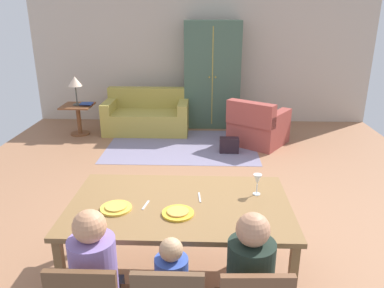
{
  "coord_description": "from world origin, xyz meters",
  "views": [
    {
      "loc": [
        0.1,
        -4.04,
        2.24
      ],
      "look_at": [
        -0.04,
        -0.13,
        0.85
      ],
      "focal_mm": 34.86,
      "sensor_mm": 36.0,
      "label": 1
    }
  ],
  "objects_px": {
    "table_lamp": "(75,82)",
    "couch": "(147,116)",
    "wine_glass": "(257,180)",
    "dining_table": "(180,210)",
    "plate_near_man": "(116,208)",
    "plate_near_child": "(178,213)",
    "armoire": "(212,75)",
    "side_table": "(78,115)",
    "book_lower": "(87,104)",
    "handbag": "(229,145)",
    "armchair": "(257,127)",
    "person_man": "(98,288)",
    "book_upper": "(87,104)"
  },
  "relations": [
    {
      "from": "armchair",
      "to": "handbag",
      "type": "height_order",
      "value": "armchair"
    },
    {
      "from": "plate_near_man",
      "to": "wine_glass",
      "type": "height_order",
      "value": "wine_glass"
    },
    {
      "from": "person_man",
      "to": "book_lower",
      "type": "bearing_deg",
      "value": 107.62
    },
    {
      "from": "dining_table",
      "to": "armchair",
      "type": "relative_size",
      "value": 1.52
    },
    {
      "from": "side_table",
      "to": "wine_glass",
      "type": "bearing_deg",
      "value": -53.69
    },
    {
      "from": "plate_near_man",
      "to": "book_lower",
      "type": "bearing_deg",
      "value": 109.94
    },
    {
      "from": "dining_table",
      "to": "plate_near_child",
      "type": "bearing_deg",
      "value": -90.0
    },
    {
      "from": "dining_table",
      "to": "armoire",
      "type": "distance_m",
      "value": 4.83
    },
    {
      "from": "armoire",
      "to": "book_upper",
      "type": "bearing_deg",
      "value": -161.9
    },
    {
      "from": "plate_near_child",
      "to": "book_lower",
      "type": "height_order",
      "value": "plate_near_child"
    },
    {
      "from": "armchair",
      "to": "armoire",
      "type": "bearing_deg",
      "value": 124.43
    },
    {
      "from": "plate_near_man",
      "to": "plate_near_child",
      "type": "distance_m",
      "value": 0.5
    },
    {
      "from": "table_lamp",
      "to": "handbag",
      "type": "bearing_deg",
      "value": -17.62
    },
    {
      "from": "plate_near_man",
      "to": "plate_near_child",
      "type": "relative_size",
      "value": 1.0
    },
    {
      "from": "table_lamp",
      "to": "couch",
      "type": "bearing_deg",
      "value": 11.38
    },
    {
      "from": "wine_glass",
      "to": "book_lower",
      "type": "distance_m",
      "value": 4.8
    },
    {
      "from": "wine_glass",
      "to": "side_table",
      "type": "bearing_deg",
      "value": 126.31
    },
    {
      "from": "plate_near_man",
      "to": "book_lower",
      "type": "height_order",
      "value": "plate_near_man"
    },
    {
      "from": "plate_near_man",
      "to": "wine_glass",
      "type": "distance_m",
      "value": 1.2
    },
    {
      "from": "dining_table",
      "to": "book_lower",
      "type": "bearing_deg",
      "value": 116.28
    },
    {
      "from": "plate_near_child",
      "to": "armoire",
      "type": "relative_size",
      "value": 0.12
    },
    {
      "from": "dining_table",
      "to": "plate_near_child",
      "type": "distance_m",
      "value": 0.19
    },
    {
      "from": "plate_near_man",
      "to": "person_man",
      "type": "height_order",
      "value": "person_man"
    },
    {
      "from": "plate_near_child",
      "to": "person_man",
      "type": "xyz_separation_m",
      "value": [
        -0.5,
        -0.55,
        -0.26
      ]
    },
    {
      "from": "plate_near_man",
      "to": "handbag",
      "type": "height_order",
      "value": "plate_near_man"
    },
    {
      "from": "armchair",
      "to": "armoire",
      "type": "distance_m",
      "value": 1.59
    },
    {
      "from": "dining_table",
      "to": "wine_glass",
      "type": "relative_size",
      "value": 9.74
    },
    {
      "from": "plate_near_man",
      "to": "armchair",
      "type": "height_order",
      "value": "armchair"
    },
    {
      "from": "side_table",
      "to": "table_lamp",
      "type": "bearing_deg",
      "value": 135.0
    },
    {
      "from": "plate_near_child",
      "to": "person_man",
      "type": "bearing_deg",
      "value": -132.28
    },
    {
      "from": "person_man",
      "to": "armchair",
      "type": "relative_size",
      "value": 0.93
    },
    {
      "from": "book_lower",
      "to": "handbag",
      "type": "xyz_separation_m",
      "value": [
        2.66,
        -0.95,
        -0.46
      ]
    },
    {
      "from": "dining_table",
      "to": "wine_glass",
      "type": "distance_m",
      "value": 0.7
    },
    {
      "from": "plate_near_man",
      "to": "handbag",
      "type": "xyz_separation_m",
      "value": [
        1.11,
        3.31,
        -0.64
      ]
    },
    {
      "from": "plate_near_child",
      "to": "handbag",
      "type": "height_order",
      "value": "plate_near_child"
    },
    {
      "from": "wine_glass",
      "to": "armchair",
      "type": "distance_m",
      "value": 3.54
    },
    {
      "from": "person_man",
      "to": "book_lower",
      "type": "xyz_separation_m",
      "value": [
        -1.55,
        4.87,
        0.08
      ]
    },
    {
      "from": "armoire",
      "to": "table_lamp",
      "type": "relative_size",
      "value": 3.89
    },
    {
      "from": "table_lamp",
      "to": "dining_table",
      "type": "bearing_deg",
      "value": -61.49
    },
    {
      "from": "plate_near_man",
      "to": "couch",
      "type": "relative_size",
      "value": 0.15
    },
    {
      "from": "wine_glass",
      "to": "table_lamp",
      "type": "height_order",
      "value": "table_lamp"
    },
    {
      "from": "wine_glass",
      "to": "couch",
      "type": "xyz_separation_m",
      "value": [
        -1.59,
        4.17,
        -0.59
      ]
    },
    {
      "from": "armoire",
      "to": "side_table",
      "type": "distance_m",
      "value": 2.74
    },
    {
      "from": "armchair",
      "to": "handbag",
      "type": "bearing_deg",
      "value": -138.78
    },
    {
      "from": "dining_table",
      "to": "armchair",
      "type": "height_order",
      "value": "armchair"
    },
    {
      "from": "armoire",
      "to": "side_table",
      "type": "height_order",
      "value": "armoire"
    },
    {
      "from": "dining_table",
      "to": "armchair",
      "type": "xyz_separation_m",
      "value": [
        1.13,
        3.64,
        -0.38
      ]
    },
    {
      "from": "plate_near_child",
      "to": "armoire",
      "type": "distance_m",
      "value": 5.01
    },
    {
      "from": "plate_near_child",
      "to": "book_lower",
      "type": "bearing_deg",
      "value": 115.32
    },
    {
      "from": "handbag",
      "to": "table_lamp",
      "type": "bearing_deg",
      "value": 162.38
    }
  ]
}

